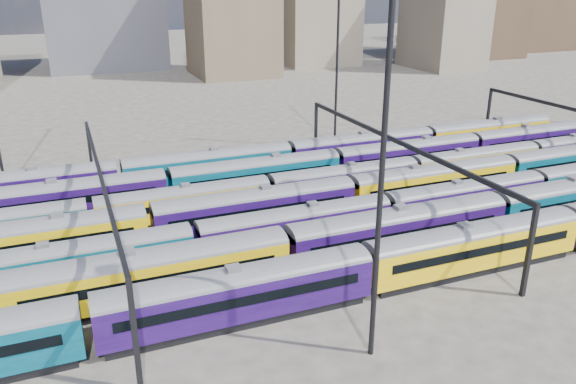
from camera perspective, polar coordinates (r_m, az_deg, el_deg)
name	(u,v)px	position (r m, az deg, el deg)	size (l,w,h in m)	color
ground	(308,221)	(58.99, 2.00, -3.00)	(500.00, 500.00, 0.00)	#413D37
rake_0	(474,242)	(50.76, 18.35, -4.85)	(104.52, 3.06, 5.16)	black
rake_1	(399,226)	(51.86, 11.18, -3.43)	(153.66, 3.21, 5.41)	black
rake_2	(194,239)	(49.95, -9.53, -4.73)	(115.49, 2.82, 4.73)	black
rake_3	(149,221)	(53.92, -13.97, -2.83)	(126.29, 3.08, 5.19)	black
rake_4	(269,188)	(61.55, -1.97, 0.43)	(111.17, 2.71, 4.55)	black
rake_5	(336,161)	(69.83, 4.91, 3.11)	(124.62, 3.04, 5.12)	black
rake_6	(209,163)	(69.39, -8.05, 2.91)	(105.77, 3.10, 5.22)	black
gantry_1	(101,185)	(52.20, -18.44, 0.70)	(0.35, 40.35, 8.03)	black
gantry_2	(394,149)	(61.20, 10.71, 4.29)	(0.35, 40.35, 8.03)	black
mast_2	(383,156)	(33.64, 9.61, 3.61)	(1.40, 0.50, 25.60)	black
mast_3	(337,53)	(82.73, 5.03, 13.86)	(1.40, 0.50, 25.60)	black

